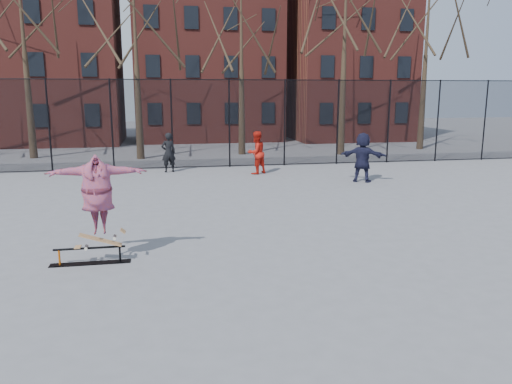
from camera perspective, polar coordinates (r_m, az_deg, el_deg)
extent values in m
plane|color=slate|center=(10.54, 0.10, -7.77)|extent=(100.00, 100.00, 0.00)
cube|color=black|center=(10.87, -18.39, -7.73)|extent=(1.60, 0.25, 0.01)
cylinder|color=orange|center=(10.92, -21.55, -6.99)|extent=(0.04, 0.04, 0.33)
cylinder|color=black|center=(10.75, -15.28, -6.86)|extent=(0.04, 0.04, 0.33)
cylinder|color=black|center=(10.77, -18.50, -6.10)|extent=(1.42, 0.05, 0.05)
imported|color=#53327E|center=(10.50, -17.59, -1.20)|extent=(1.99, 0.59, 1.61)
imported|color=black|center=(21.93, -9.97, 4.47)|extent=(0.70, 0.55, 1.71)
imported|color=red|center=(21.13, 0.04, 4.51)|extent=(1.10, 1.03, 1.81)
imported|color=#1B1C36|center=(19.68, 12.09, 3.90)|extent=(1.82, 1.38, 1.91)
cylinder|color=black|center=(23.30, -22.58, 7.00)|extent=(0.07, 0.07, 4.00)
cylinder|color=black|center=(22.92, -16.16, 7.37)|extent=(0.07, 0.07, 4.00)
cylinder|color=black|center=(22.82, -9.60, 7.64)|extent=(0.07, 0.07, 4.00)
cylinder|color=black|center=(23.02, -3.06, 7.82)|extent=(0.07, 0.07, 4.00)
cylinder|color=black|center=(23.51, 3.29, 7.89)|extent=(0.07, 0.07, 4.00)
cylinder|color=black|center=(24.27, 9.32, 7.87)|extent=(0.07, 0.07, 4.00)
cylinder|color=black|center=(25.27, 14.92, 7.78)|extent=(0.07, 0.07, 4.00)
cylinder|color=black|center=(26.49, 20.05, 7.63)|extent=(0.07, 0.07, 4.00)
cylinder|color=black|center=(27.90, 24.69, 7.44)|extent=(0.07, 0.07, 4.00)
cube|color=black|center=(22.89, -6.07, 7.75)|extent=(34.00, 0.01, 4.00)
cylinder|color=black|center=(22.85, -6.17, 12.66)|extent=(34.00, 0.04, 0.04)
cone|color=black|center=(28.38, -24.48, 8.14)|extent=(0.40, 0.40, 4.62)
cone|color=black|center=(26.32, -13.32, 8.67)|extent=(0.40, 0.40, 4.62)
cone|color=black|center=(27.94, -1.73, 9.11)|extent=(0.40, 0.40, 4.62)
cone|color=black|center=(28.08, 9.99, 8.96)|extent=(0.40, 0.40, 4.62)
cone|color=black|center=(31.58, 18.64, 8.80)|extent=(0.40, 0.40, 4.62)
cube|color=maroon|center=(36.56, -22.70, 14.61)|extent=(9.00, 7.00, 12.00)
cube|color=maroon|center=(36.05, -5.53, 16.27)|extent=(10.00, 7.00, 13.00)
cube|color=maroon|center=(38.24, 10.09, 14.37)|extent=(8.00, 7.00, 11.00)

